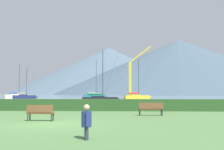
% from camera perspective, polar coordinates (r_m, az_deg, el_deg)
% --- Properties ---
extents(ground_plane, '(1000.00, 1000.00, 0.00)m').
position_cam_1_polar(ground_plane, '(14.89, -12.66, -10.13)').
color(ground_plane, '#517A42').
extents(harbor_water, '(320.00, 246.00, 0.00)m').
position_cam_1_polar(harbor_water, '(151.33, 1.29, -4.47)').
color(harbor_water, gray).
rests_on(harbor_water, ground_plane).
extents(hedge_line, '(80.00, 1.20, 1.08)m').
position_cam_1_polar(hedge_line, '(25.60, -6.05, -6.31)').
color(hedge_line, '#284C23').
rests_on(hedge_line, ground_plane).
extents(sailboat_slip_2, '(8.70, 4.01, 13.13)m').
position_cam_1_polar(sailboat_slip_2, '(93.49, -3.69, -4.40)').
color(sailboat_slip_2, '#19707A').
rests_on(sailboat_slip_2, harbor_water).
extents(sailboat_slip_3, '(7.44, 3.07, 9.22)m').
position_cam_1_polar(sailboat_slip_3, '(84.02, -18.00, -4.37)').
color(sailboat_slip_3, navy).
rests_on(sailboat_slip_3, harbor_water).
extents(sailboat_slip_5, '(8.38, 3.26, 11.80)m').
position_cam_1_polar(sailboat_slip_5, '(96.74, -19.39, -4.19)').
color(sailboat_slip_5, white).
rests_on(sailboat_slip_5, harbor_water).
extents(sailboat_slip_6, '(7.15, 3.15, 9.37)m').
position_cam_1_polar(sailboat_slip_6, '(46.94, -2.49, -5.14)').
color(sailboat_slip_6, black).
rests_on(sailboat_slip_6, harbor_water).
extents(sailboat_slip_7, '(7.84, 3.71, 10.96)m').
position_cam_1_polar(sailboat_slip_7, '(73.21, 5.33, -4.61)').
color(sailboat_slip_7, gold).
rests_on(sailboat_slip_7, harbor_water).
extents(park_bench_near_path, '(1.82, 0.62, 0.95)m').
position_cam_1_polar(park_bench_near_path, '(20.15, 8.23, -6.99)').
color(park_bench_near_path, brown).
rests_on(park_bench_near_path, ground_plane).
extents(park_bench_under_tree, '(1.61, 0.54, 0.95)m').
position_cam_1_polar(park_bench_under_tree, '(16.65, -14.96, -7.58)').
color(park_bench_under_tree, brown).
rests_on(park_bench_under_tree, ground_plane).
extents(person_seated_viewer, '(0.36, 0.56, 1.25)m').
position_cam_1_polar(person_seated_viewer, '(9.75, -5.42, -9.52)').
color(person_seated_viewer, '#2D3347').
rests_on(person_seated_viewer, ground_plane).
extents(dock_crane, '(7.69, 2.00, 16.59)m').
position_cam_1_polar(dock_crane, '(85.02, 4.08, -1.44)').
color(dock_crane, '#333338').
rests_on(dock_crane, ground_plane).
extents(distant_hill_west_ridge, '(302.31, 302.31, 73.67)m').
position_cam_1_polar(distant_hill_west_ridge, '(423.84, -0.74, 0.92)').
color(distant_hill_west_ridge, '#4C6070').
rests_on(distant_hill_west_ridge, ground_plane).
extents(distant_hill_east_ridge, '(280.63, 280.63, 62.21)m').
position_cam_1_polar(distant_hill_east_ridge, '(315.51, 13.96, 1.63)').
color(distant_hill_east_ridge, '#425666').
rests_on(distant_hill_east_ridge, ground_plane).
extents(distant_hill_far_shoulder, '(274.68, 274.68, 36.10)m').
position_cam_1_polar(distant_hill_far_shoulder, '(349.61, 15.71, -1.01)').
color(distant_hill_far_shoulder, '#425666').
rests_on(distant_hill_far_shoulder, ground_plane).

